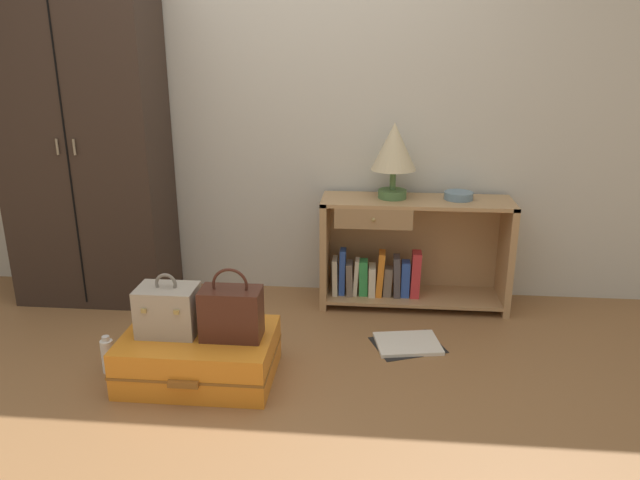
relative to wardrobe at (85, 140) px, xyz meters
name	(u,v)px	position (x,y,z in m)	size (l,w,h in m)	color
ground_plane	(238,411)	(1.16, -1.20, -1.01)	(9.00, 9.00, 0.00)	olive
back_wall	(283,88)	(1.16, 0.30, 0.29)	(6.40, 0.10, 2.60)	beige
wardrobe	(85,140)	(0.00, 0.00, 0.00)	(0.92, 0.47, 2.01)	#33261E
bookshelf	(406,254)	(1.94, 0.06, -0.68)	(1.14, 0.36, 0.68)	tan
table_lamp	(394,150)	(1.85, 0.07, -0.04)	(0.27, 0.27, 0.45)	#4C7542
bowl	(459,196)	(2.24, 0.07, -0.31)	(0.17, 0.17, 0.04)	slate
suitcase_large	(199,356)	(0.92, -0.93, -0.89)	(0.73, 0.53, 0.23)	orange
train_case	(168,310)	(0.78, -0.93, -0.65)	(0.28, 0.21, 0.31)	#A89E8E
handbag	(231,313)	(1.09, -0.95, -0.64)	(0.28, 0.16, 0.35)	#472319
bottle	(108,355)	(0.45, -0.93, -0.92)	(0.06, 0.06, 0.20)	white
open_book_on_floor	(408,344)	(1.94, -0.51, -1.00)	(0.43, 0.39, 0.02)	white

